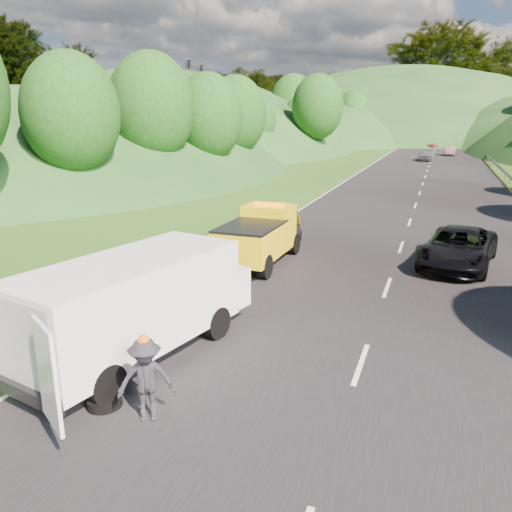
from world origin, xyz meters
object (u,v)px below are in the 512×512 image
at_px(child, 189,304).
at_px(passing_suv, 456,266).
at_px(white_van, 137,301).
at_px(spare_tire, 105,406).
at_px(tow_truck, 260,236).
at_px(woman, 165,306).
at_px(worker, 149,420).
at_px(suitcase, 129,284).

relative_size(child, passing_suv, 0.17).
distance_m(white_van, spare_tire, 2.74).
distance_m(spare_tire, passing_suv, 15.06).
bearing_deg(tow_truck, child, -95.45).
distance_m(tow_truck, passing_suv, 7.97).
bearing_deg(passing_suv, white_van, -114.91).
bearing_deg(passing_suv, spare_tire, -108.20).
relative_size(woman, passing_suv, 0.32).
distance_m(worker, spare_tire, 1.11).
bearing_deg(child, woman, -130.33).
xyz_separation_m(child, spare_tire, (1.08, -5.85, 0.00)).
relative_size(tow_truck, passing_suv, 1.01).
relative_size(tow_truck, white_van, 0.72).
height_order(tow_truck, woman, tow_truck).
xyz_separation_m(worker, suitcase, (-4.70, 6.35, 0.26)).
height_order(spare_tire, passing_suv, passing_suv).
height_order(child, spare_tire, child).
bearing_deg(tow_truck, suitcase, -121.86).
xyz_separation_m(spare_tire, passing_suv, (7.03, 13.32, 0.00)).
relative_size(tow_truck, spare_tire, 7.44).
relative_size(worker, passing_suv, 0.32).
distance_m(tow_truck, child, 5.36).
height_order(white_van, suitcase, white_van).
distance_m(woman, suitcase, 2.01).
bearing_deg(passing_suv, woman, -128.53).
xyz_separation_m(woman, spare_tire, (1.76, -5.45, 0.00)).
distance_m(woman, spare_tire, 5.72).
height_order(woman, suitcase, woman).
bearing_deg(child, suitcase, -170.27).
bearing_deg(spare_tire, suitcase, 119.83).
bearing_deg(white_van, passing_suv, 67.58).
bearing_deg(tow_truck, woman, -101.74).
relative_size(woman, worker, 1.02).
bearing_deg(child, worker, -50.82).
bearing_deg(white_van, woman, 122.35).
xyz_separation_m(white_van, worker, (1.69, -2.35, -1.44)).
relative_size(suitcase, spare_tire, 0.70).
bearing_deg(spare_tire, white_van, 104.48).
distance_m(worker, passing_suv, 14.66).
relative_size(white_van, woman, 4.37).
distance_m(tow_truck, spare_tire, 11.13).
distance_m(child, passing_suv, 11.03).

